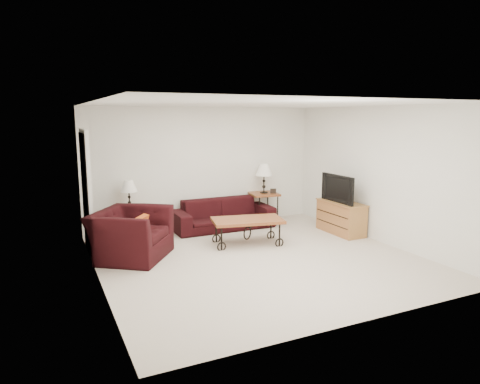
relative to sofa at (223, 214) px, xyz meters
name	(u,v)px	position (x,y,z in m)	size (l,w,h in m)	color
ground	(258,258)	(-0.24, -2.02, -0.31)	(5.00, 5.00, 0.00)	beige
wall_back	(204,167)	(-0.24, 0.48, 0.94)	(5.00, 0.02, 2.50)	white
wall_front	(365,215)	(-0.24, -4.52, 0.94)	(5.00, 0.02, 2.50)	white
wall_left	(95,195)	(-2.74, -2.02, 0.94)	(0.02, 5.00, 2.50)	white
wall_right	(379,175)	(2.26, -2.02, 0.94)	(0.02, 5.00, 2.50)	white
ceiling	(259,104)	(-0.24, -2.02, 2.19)	(5.00, 5.00, 0.00)	white
doorway	(86,193)	(-2.71, -0.37, 0.71)	(0.08, 0.94, 2.04)	black
sofa	(223,214)	(0.00, 0.00, 0.00)	(2.09, 0.82, 0.61)	black
side_table_left	(130,223)	(-1.88, 0.18, -0.03)	(0.51, 0.51, 0.56)	brown
side_table_right	(264,207)	(1.05, 0.18, 0.02)	(0.59, 0.59, 0.65)	brown
lamp_left	(129,195)	(-1.88, 0.18, 0.53)	(0.32, 0.32, 0.56)	black
lamp_right	(264,178)	(1.05, 0.18, 0.66)	(0.37, 0.37, 0.65)	black
photo_frame_left	(123,209)	(-2.03, 0.03, 0.30)	(0.11, 0.01, 0.09)	black
photo_frame_right	(273,191)	(1.20, 0.03, 0.39)	(0.13, 0.02, 0.11)	black
coffee_table	(247,232)	(-0.04, -1.22, -0.07)	(1.26, 0.68, 0.47)	brown
armchair	(131,234)	(-2.11, -1.10, 0.09)	(1.23, 1.07, 0.80)	black
throw_pillow	(141,227)	(-1.96, -1.15, 0.21)	(0.36, 0.10, 0.36)	#B64C17
tv_stand	(341,217)	(1.99, -1.32, 0.01)	(0.44, 1.06, 0.64)	#A17E3C
television	(341,188)	(1.97, -1.32, 0.60)	(0.95, 0.12, 0.55)	black
backpack	(262,217)	(0.75, -0.30, -0.08)	(0.35, 0.27, 0.45)	black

